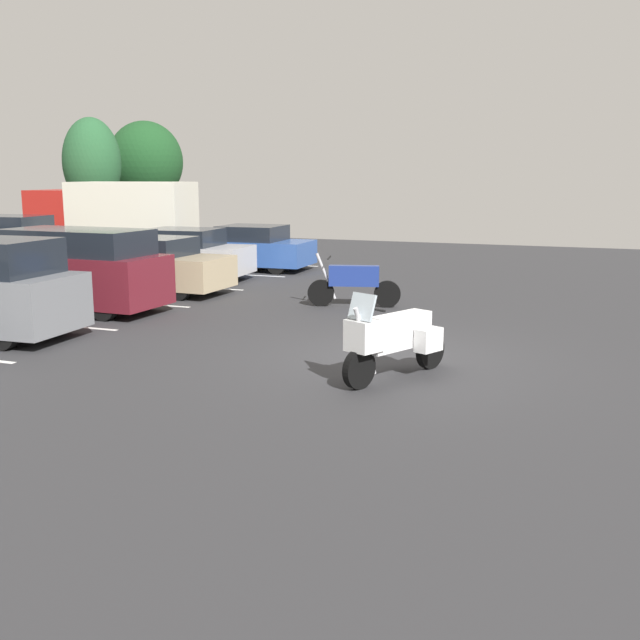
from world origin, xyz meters
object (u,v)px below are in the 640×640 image
motorcycle_touring (393,337)px  car_silver (181,255)px  box_truck (114,217)px  car_blue (245,248)px  car_tan (142,265)px  motorcycle_second (353,283)px  car_maroon (69,270)px

motorcycle_touring → car_silver: size_ratio=0.49×
box_truck → car_blue: bearing=-102.9°
motorcycle_touring → car_tan: bearing=54.9°
box_truck → car_silver: bearing=-128.3°
motorcycle_second → car_silver: car_silver is taller
motorcycle_touring → car_maroon: (3.12, 8.58, 0.29)m
car_maroon → car_silver: 5.40m
car_tan → car_silver: (2.50, 0.32, 0.02)m
car_maroon → motorcycle_second: bearing=-65.2°
car_blue → motorcycle_second: bearing=-134.4°
motorcycle_second → box_truck: box_truck is taller
car_silver → box_truck: box_truck is taller
car_silver → car_blue: 2.98m
car_tan → box_truck: bearing=40.3°
motorcycle_touring → car_silver: car_silver is taller
car_maroon → car_tan: 2.90m
motorcycle_second → car_maroon: (-2.78, 6.00, 0.37)m
car_maroon → box_truck: box_truck is taller
car_tan → car_silver: 2.52m
motorcycle_touring → car_blue: car_blue is taller
car_tan → box_truck: (6.80, 5.77, 0.79)m
motorcycle_second → car_blue: car_blue is taller
motorcycle_second → car_blue: (5.52, 5.62, 0.12)m
car_silver → car_blue: (2.90, -0.68, -0.05)m
car_tan → box_truck: box_truck is taller
motorcycle_second → car_maroon: car_maroon is taller
motorcycle_second → box_truck: 13.68m
car_blue → car_silver: bearing=166.8°
motorcycle_touring → box_truck: bearing=48.2°
car_tan → motorcycle_touring: bearing=-125.1°
car_tan → car_blue: bearing=-3.8°
motorcycle_touring → box_truck: (12.82, 14.35, 0.86)m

